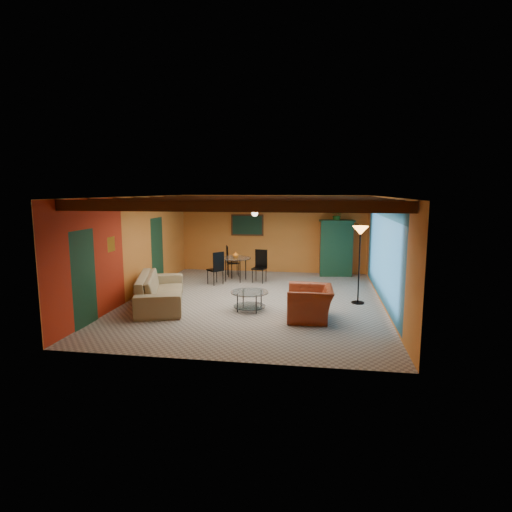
% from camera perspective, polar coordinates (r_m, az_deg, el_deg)
% --- Properties ---
extents(room, '(6.52, 8.01, 2.71)m').
position_cam_1_polar(room, '(10.78, -0.07, 6.30)').
color(room, gray).
rests_on(room, ground).
extents(sofa, '(1.83, 2.88, 0.79)m').
position_cam_1_polar(sofa, '(10.77, -12.87, -4.52)').
color(sofa, '#8C7C5A').
rests_on(sofa, ground).
extents(armchair, '(1.03, 1.17, 0.74)m').
position_cam_1_polar(armchair, '(9.46, 7.39, -6.39)').
color(armchair, maroon).
rests_on(armchair, ground).
extents(coffee_table, '(1.01, 1.01, 0.47)m').
position_cam_1_polar(coffee_table, '(10.09, -0.89, -6.13)').
color(coffee_table, white).
rests_on(coffee_table, ground).
extents(dining_table, '(2.32, 2.32, 1.03)m').
position_cam_1_polar(dining_table, '(13.33, -2.78, -1.20)').
color(dining_table, silver).
rests_on(dining_table, ground).
extents(armoire, '(1.11, 0.66, 1.82)m').
position_cam_1_polar(armoire, '(14.37, 10.89, 0.98)').
color(armoire, maroon).
rests_on(armoire, ground).
extents(floor_lamp, '(0.51, 0.51, 1.99)m').
position_cam_1_polar(floor_lamp, '(10.86, 13.89, -1.20)').
color(floor_lamp, black).
rests_on(floor_lamp, ground).
extents(ceiling_fan, '(1.50, 1.50, 0.44)m').
position_cam_1_polar(ceiling_fan, '(10.67, -0.17, 6.27)').
color(ceiling_fan, '#472614').
rests_on(ceiling_fan, ceiling).
extents(painting, '(1.05, 0.03, 0.65)m').
position_cam_1_polar(painting, '(14.76, -1.20, 4.23)').
color(painting, black).
rests_on(painting, wall_back).
extents(potted_plant, '(0.52, 0.49, 0.46)m').
position_cam_1_polar(potted_plant, '(14.26, 11.02, 5.53)').
color(potted_plant, '#26661E').
rests_on(potted_plant, armoire).
extents(vase, '(0.24, 0.24, 0.20)m').
position_cam_1_polar(vase, '(13.23, -2.80, 1.42)').
color(vase, orange).
rests_on(vase, dining_table).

